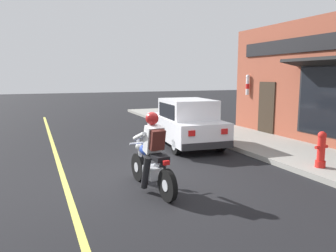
# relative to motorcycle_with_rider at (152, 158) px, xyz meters

# --- Properties ---
(ground_plane) EXTENTS (80.00, 80.00, 0.00)m
(ground_plane) POSITION_rel_motorcycle_with_rider_xyz_m (0.18, 0.79, -0.68)
(ground_plane) COLOR black
(sidewalk_curb) EXTENTS (2.60, 22.00, 0.14)m
(sidewalk_curb) POSITION_rel_motorcycle_with_rider_xyz_m (4.89, 3.79, -0.61)
(sidewalk_curb) COLOR gray
(sidewalk_curb) RESTS_ON ground
(lane_stripe) EXTENTS (0.12, 19.80, 0.01)m
(lane_stripe) POSITION_rel_motorcycle_with_rider_xyz_m (-1.62, 3.79, -0.67)
(lane_stripe) COLOR #D1C64C
(lane_stripe) RESTS_ON ground
(storefront_building) EXTENTS (1.25, 9.13, 4.20)m
(storefront_building) POSITION_rel_motorcycle_with_rider_xyz_m (6.41, 1.56, 1.43)
(storefront_building) COLOR brown
(storefront_building) RESTS_ON ground
(motorcycle_with_rider) EXTENTS (0.60, 2.02, 1.62)m
(motorcycle_with_rider) POSITION_rel_motorcycle_with_rider_xyz_m (0.00, 0.00, 0.00)
(motorcycle_with_rider) COLOR black
(motorcycle_with_rider) RESTS_ON ground
(car_hatchback) EXTENTS (1.91, 3.89, 1.57)m
(car_hatchback) POSITION_rel_motorcycle_with_rider_xyz_m (2.52, 3.72, 0.09)
(car_hatchback) COLOR black
(car_hatchback) RESTS_ON ground
(fire_hydrant) EXTENTS (0.36, 0.24, 0.88)m
(fire_hydrant) POSITION_rel_motorcycle_with_rider_xyz_m (4.16, -0.40, -0.11)
(fire_hydrant) COLOR red
(fire_hydrant) RESTS_ON sidewalk_curb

